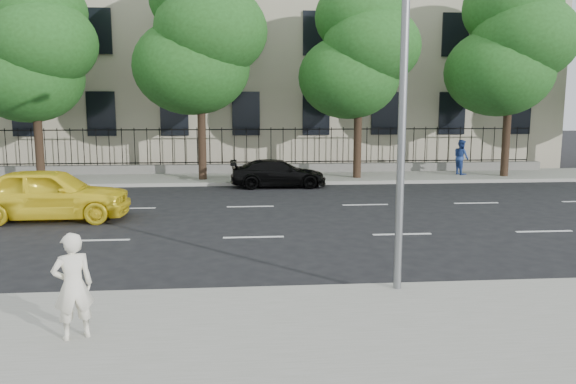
% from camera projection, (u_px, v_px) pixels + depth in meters
% --- Properties ---
extents(ground, '(120.00, 120.00, 0.00)m').
position_uv_depth(ground, '(256.00, 264.00, 12.31)').
color(ground, black).
rests_on(ground, ground).
extents(near_sidewalk, '(60.00, 4.00, 0.15)m').
position_uv_depth(near_sidewalk, '(264.00, 334.00, 8.36)').
color(near_sidewalk, gray).
rests_on(near_sidewalk, ground).
extents(far_sidewalk, '(60.00, 4.00, 0.15)m').
position_uv_depth(far_sidewalk, '(247.00, 178.00, 26.08)').
color(far_sidewalk, gray).
rests_on(far_sidewalk, ground).
extents(lane_markings, '(49.60, 4.62, 0.01)m').
position_uv_depth(lane_markings, '(252.00, 220.00, 16.99)').
color(lane_markings, silver).
rests_on(lane_markings, ground).
extents(masonry_building, '(34.60, 12.11, 18.50)m').
position_uv_depth(masonry_building, '(244.00, 10.00, 33.50)').
color(masonry_building, '#BBB194').
rests_on(masonry_building, ground).
extents(iron_fence, '(30.00, 0.50, 2.20)m').
position_uv_depth(iron_fence, '(247.00, 162.00, 27.66)').
color(iron_fence, slate).
rests_on(iron_fence, far_sidewalk).
extents(street_light, '(0.25, 3.32, 8.05)m').
position_uv_depth(street_light, '(397.00, 9.00, 9.98)').
color(street_light, slate).
rests_on(street_light, near_sidewalk).
extents(tree_b, '(5.53, 5.12, 8.97)m').
position_uv_depth(tree_b, '(35.00, 48.00, 23.80)').
color(tree_b, '#382619').
rests_on(tree_b, far_sidewalk).
extents(tree_c, '(5.89, 5.50, 9.80)m').
position_uv_depth(tree_c, '(201.00, 36.00, 24.31)').
color(tree_c, '#382619').
rests_on(tree_c, far_sidewalk).
extents(tree_d, '(5.34, 4.94, 8.84)m').
position_uv_depth(tree_d, '(359.00, 51.00, 24.99)').
color(tree_d, '#382619').
rests_on(tree_d, far_sidewalk).
extents(tree_e, '(5.71, 5.31, 9.46)m').
position_uv_depth(tree_e, '(511.00, 44.00, 25.52)').
color(tree_e, '#382619').
rests_on(tree_e, far_sidewalk).
extents(yellow_taxi, '(4.73, 1.97, 1.60)m').
position_uv_depth(yellow_taxi, '(50.00, 194.00, 16.86)').
color(yellow_taxi, yellow).
rests_on(yellow_taxi, ground).
extents(black_sedan, '(4.04, 1.66, 1.17)m').
position_uv_depth(black_sedan, '(278.00, 173.00, 23.65)').
color(black_sedan, black).
rests_on(black_sedan, ground).
extents(woman_near, '(0.67, 0.58, 1.55)m').
position_uv_depth(woman_near, '(73.00, 286.00, 7.93)').
color(woman_near, white).
rests_on(woman_near, near_sidewalk).
extents(pedestrian_far, '(0.76, 0.91, 1.66)m').
position_uv_depth(pedestrian_far, '(461.00, 157.00, 26.69)').
color(pedestrian_far, navy).
rests_on(pedestrian_far, far_sidewalk).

